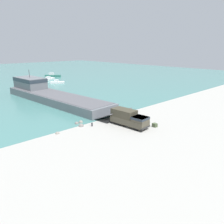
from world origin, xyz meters
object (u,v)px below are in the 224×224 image
(military_truck, at_px, (129,118))
(cargo_crate, at_px, (155,125))
(moored_boat_a, at_px, (53,75))
(moored_boat_b, at_px, (57,82))
(moored_boat_c, at_px, (49,79))
(soldier_on_ramp, at_px, (144,118))
(landing_craft, at_px, (48,93))
(mooring_bollard, at_px, (92,124))

(military_truck, relative_size, cargo_crate, 9.47)
(moored_boat_a, bearing_deg, military_truck, 28.26)
(moored_boat_a, bearing_deg, moored_boat_b, 22.94)
(moored_boat_b, relative_size, moored_boat_c, 0.76)
(soldier_on_ramp, xyz_separation_m, moored_boat_b, (12.55, 55.09, -0.44))
(moored_boat_a, distance_m, cargo_crate, 81.04)
(landing_craft, xyz_separation_m, soldier_on_ramp, (4.01, -31.18, -0.92))
(landing_craft, bearing_deg, mooring_bollard, -103.55)
(moored_boat_c, height_order, cargo_crate, moored_boat_c)
(landing_craft, xyz_separation_m, moored_boat_b, (16.56, 23.91, -1.36))
(moored_boat_a, bearing_deg, moored_boat_c, 9.27)
(moored_boat_c, height_order, mooring_bollard, moored_boat_c)
(moored_boat_a, bearing_deg, cargo_crate, 31.19)
(military_truck, height_order, moored_boat_b, military_truck)
(mooring_bollard, distance_m, cargo_crate, 11.64)
(landing_craft, relative_size, cargo_crate, 53.84)
(soldier_on_ramp, relative_size, cargo_crate, 2.05)
(military_truck, distance_m, soldier_on_ramp, 3.54)
(soldier_on_ramp, distance_m, cargo_crate, 2.85)
(soldier_on_ramp, height_order, mooring_bollard, soldier_on_ramp)
(landing_craft, distance_m, moored_boat_c, 39.88)
(soldier_on_ramp, relative_size, moored_boat_a, 0.24)
(military_truck, relative_size, moored_boat_b, 1.31)
(military_truck, distance_m, mooring_bollard, 6.93)
(soldier_on_ramp, xyz_separation_m, cargo_crate, (-0.22, -2.78, -0.61))
(landing_craft, xyz_separation_m, military_truck, (0.65, -30.28, -0.31))
(landing_craft, distance_m, moored_boat_a, 50.96)
(moored_boat_a, height_order, cargo_crate, moored_boat_a)
(military_truck, bearing_deg, landing_craft, 176.69)
(moored_boat_a, height_order, moored_boat_c, moored_boat_a)
(military_truck, relative_size, moored_boat_a, 1.10)
(moored_boat_a, relative_size, mooring_bollard, 9.56)
(moored_boat_c, bearing_deg, moored_boat_b, -44.64)
(moored_boat_c, distance_m, cargo_crate, 70.76)
(soldier_on_ramp, distance_m, moored_boat_b, 56.50)
(military_truck, xyz_separation_m, soldier_on_ramp, (3.37, -0.89, -0.61))
(mooring_bollard, bearing_deg, moored_boat_a, 66.82)
(soldier_on_ramp, bearing_deg, cargo_crate, 35.68)
(moored_boat_a, relative_size, moored_boat_b, 1.19)
(landing_craft, distance_m, soldier_on_ramp, 31.45)
(military_truck, bearing_deg, cargo_crate, 36.04)
(mooring_bollard, bearing_deg, soldier_on_ramp, -32.68)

